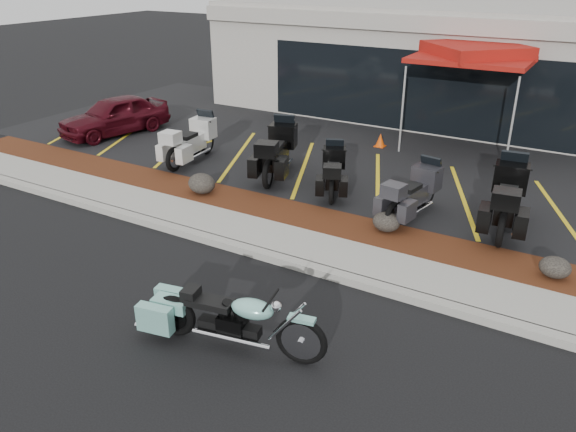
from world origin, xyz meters
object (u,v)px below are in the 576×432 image
Objects in this scene: parked_car at (115,115)px; traffic_cone at (380,140)px; touring_white at (206,132)px; hero_cruiser at (302,334)px; popup_canopy at (475,54)px.

parked_car reaches higher than traffic_cone.
touring_white reaches higher than parked_car.
popup_canopy reaches higher than hero_cruiser.
hero_cruiser is 1.29× the size of touring_white.
popup_canopy is (10.27, 4.44, 2.16)m from parked_car.
hero_cruiser reaches higher than traffic_cone.
hero_cruiser is 7.20× the size of traffic_cone.
parked_car reaches higher than hero_cruiser.
hero_cruiser is at bearing -67.15° from popup_canopy.
parked_car is at bearing 81.45° from touring_white.
traffic_cone is at bearing -128.42° from popup_canopy.
traffic_cone is 3.65m from popup_canopy.
parked_car is at bearing -136.74° from popup_canopy.
touring_white is at bearing -124.11° from popup_canopy.
touring_white is at bearing 10.81° from parked_car.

